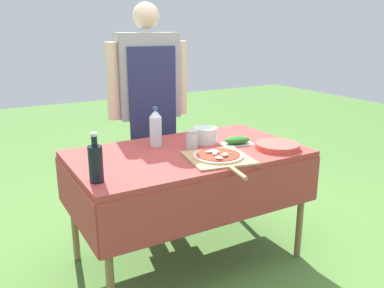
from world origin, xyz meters
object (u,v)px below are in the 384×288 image
at_px(water_bottle, 156,128).
at_px(plate_stack, 277,146).
at_px(prep_table, 188,163).
at_px(mixing_tub, 205,135).
at_px(herb_container, 237,141).
at_px(sauce_jar, 192,141).
at_px(pizza_on_peel, 219,157).
at_px(oil_bottle, 96,163).
at_px(person_cook, 148,97).

height_order(water_bottle, plate_stack, water_bottle).
height_order(prep_table, mixing_tub, mixing_tub).
xyz_separation_m(herb_container, sauce_jar, (-0.30, 0.07, 0.02)).
xyz_separation_m(mixing_tub, sauce_jar, (-0.14, -0.07, -0.00)).
relative_size(water_bottle, mixing_tub, 1.61).
relative_size(pizza_on_peel, sauce_jar, 4.86).
bearing_deg(mixing_tub, sauce_jar, -154.12).
bearing_deg(mixing_tub, oil_bottle, -158.54).
height_order(pizza_on_peel, oil_bottle, oil_bottle).
bearing_deg(sauce_jar, herb_container, -13.15).
bearing_deg(person_cook, water_bottle, 76.08).
bearing_deg(mixing_tub, pizza_on_peel, -108.79).
xyz_separation_m(prep_table, person_cook, (0.05, 0.68, 0.30)).
bearing_deg(oil_bottle, plate_stack, -0.84).
bearing_deg(herb_container, oil_bottle, -169.15).
distance_m(person_cook, herb_container, 0.80).
bearing_deg(oil_bottle, pizza_on_peel, -0.69).
bearing_deg(water_bottle, oil_bottle, -140.75).
xyz_separation_m(oil_bottle, mixing_tub, (0.82, 0.32, -0.05)).
xyz_separation_m(oil_bottle, herb_container, (0.98, 0.19, -0.07)).
bearing_deg(herb_container, plate_stack, -52.49).
height_order(mixing_tub, sauce_jar, sauce_jar).
xyz_separation_m(prep_table, water_bottle, (-0.12, 0.20, 0.20)).
distance_m(oil_bottle, mixing_tub, 0.88).
xyz_separation_m(herb_container, mixing_tub, (-0.16, 0.13, 0.03)).
height_order(oil_bottle, water_bottle, water_bottle).
height_order(oil_bottle, herb_container, oil_bottle).
height_order(herb_container, sauce_jar, sauce_jar).
bearing_deg(person_cook, mixing_tub, 108.94).
distance_m(prep_table, plate_stack, 0.57).
relative_size(person_cook, sauce_jar, 14.42).
xyz_separation_m(pizza_on_peel, sauce_jar, (-0.02, 0.27, 0.04)).
bearing_deg(sauce_jar, water_bottle, 135.91).
height_order(person_cook, plate_stack, person_cook).
bearing_deg(pizza_on_peel, herb_container, 46.04).
height_order(prep_table, herb_container, herb_container).
height_order(pizza_on_peel, sauce_jar, sauce_jar).
distance_m(prep_table, pizza_on_peel, 0.26).
distance_m(prep_table, water_bottle, 0.31).
bearing_deg(herb_container, prep_table, 174.87).
bearing_deg(person_cook, pizza_on_peel, 97.01).
bearing_deg(prep_table, sauce_jar, 35.40).
distance_m(person_cook, pizza_on_peel, 0.93).
distance_m(water_bottle, sauce_jar, 0.25).
distance_m(prep_table, person_cook, 0.75).
xyz_separation_m(pizza_on_peel, herb_container, (0.27, 0.20, 0.01)).
bearing_deg(oil_bottle, person_cook, 52.77).
height_order(herb_container, mixing_tub, mixing_tub).
bearing_deg(pizza_on_peel, water_bottle, 124.38).
distance_m(pizza_on_peel, oil_bottle, 0.71).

